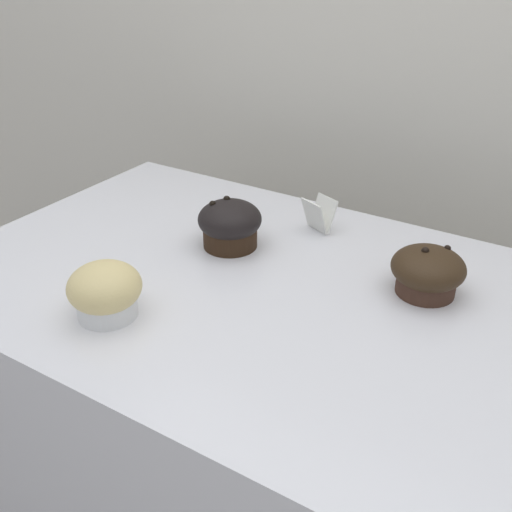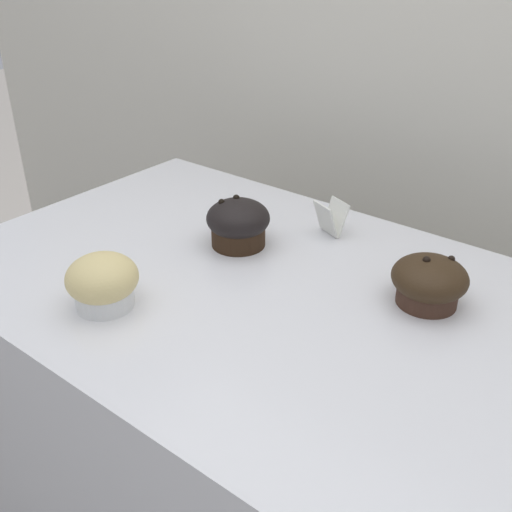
% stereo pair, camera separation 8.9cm
% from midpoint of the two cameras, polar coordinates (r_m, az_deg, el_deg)
% --- Properties ---
extents(wall_back, '(3.20, 0.10, 1.80)m').
position_cam_midpoint_polar(wall_back, '(1.41, 11.52, 7.67)').
color(wall_back, beige).
rests_on(wall_back, ground).
extents(display_counter, '(1.00, 0.64, 0.92)m').
position_cam_midpoint_polar(display_counter, '(1.22, -1.96, -21.43)').
color(display_counter, silver).
rests_on(display_counter, ground).
extents(muffin_front_center, '(0.10, 0.10, 0.08)m').
position_cam_midpoint_polar(muffin_front_center, '(0.85, -17.11, -3.32)').
color(muffin_front_center, white).
rests_on(muffin_front_center, display_counter).
extents(muffin_back_left, '(0.11, 0.11, 0.08)m').
position_cam_midpoint_polar(muffin_back_left, '(0.89, 13.32, -1.53)').
color(muffin_back_left, '#3E271C').
rests_on(muffin_back_left, display_counter).
extents(muffin_back_right, '(0.11, 0.11, 0.08)m').
position_cam_midpoint_polar(muffin_back_right, '(1.00, -5.06, 2.98)').
color(muffin_back_right, black).
rests_on(muffin_back_right, display_counter).
extents(price_card, '(0.06, 0.06, 0.06)m').
position_cam_midpoint_polar(price_card, '(1.05, 3.56, 3.92)').
color(price_card, white).
rests_on(price_card, display_counter).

